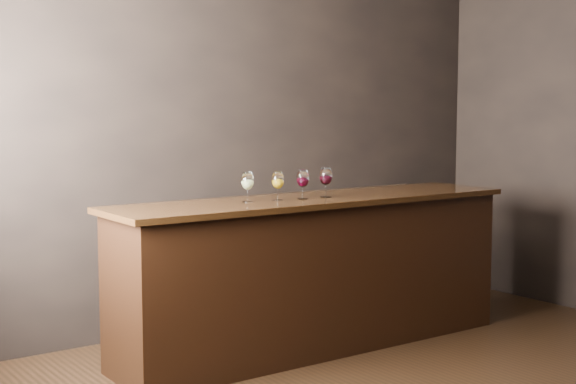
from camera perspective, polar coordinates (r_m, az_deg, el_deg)
room_shell at (r=4.37m, az=8.46°, el=7.90°), size 5.02×4.52×2.81m
bar_counter at (r=5.59m, az=1.97°, el=-5.95°), size 2.91×0.66×1.01m
bar_top at (r=5.50m, az=1.99°, el=-0.57°), size 3.00×0.73×0.04m
back_bar_shelf at (r=6.37m, az=0.59°, el=-4.61°), size 2.73×0.40×0.98m
glass_white at (r=5.21m, az=-2.89°, el=0.75°), size 0.08×0.08×0.20m
glass_amber at (r=5.29m, az=-0.73°, el=0.80°), size 0.08×0.08×0.19m
glass_red_a at (r=5.37m, az=1.06°, el=0.92°), size 0.08×0.08×0.20m
glass_red_b at (r=5.49m, az=2.71°, el=1.08°), size 0.09×0.09×0.21m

